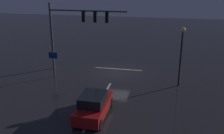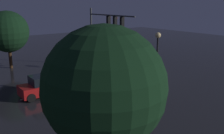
{
  "view_description": "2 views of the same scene",
  "coord_description": "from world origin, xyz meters",
  "px_view_note": "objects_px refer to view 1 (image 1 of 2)",
  "views": [
    {
      "loc": [
        -4.65,
        24.56,
        9.15
      ],
      "look_at": [
        -0.08,
        2.6,
        1.48
      ],
      "focal_mm": 42.0,
      "sensor_mm": 36.0,
      "label": 1
    },
    {
      "loc": [
        -19.45,
        16.73,
        7.43
      ],
      "look_at": [
        -0.73,
        2.58,
        1.54
      ],
      "focal_mm": 41.18,
      "sensor_mm": 36.0,
      "label": 2
    }
  ],
  "objects_px": {
    "car_approaching": "(94,106)",
    "route_sign": "(53,59)",
    "traffic_signal_assembly": "(77,24)",
    "street_lamp_left_kerb": "(182,46)"
  },
  "relations": [
    {
      "from": "traffic_signal_assembly",
      "to": "car_approaching",
      "type": "distance_m",
      "value": 10.6
    },
    {
      "from": "car_approaching",
      "to": "street_lamp_left_kerb",
      "type": "bearing_deg",
      "value": -131.38
    },
    {
      "from": "traffic_signal_assembly",
      "to": "car_approaching",
      "type": "relative_size",
      "value": 1.79
    },
    {
      "from": "car_approaching",
      "to": "route_sign",
      "type": "height_order",
      "value": "route_sign"
    },
    {
      "from": "street_lamp_left_kerb",
      "to": "traffic_signal_assembly",
      "type": "bearing_deg",
      "value": -12.31
    },
    {
      "from": "car_approaching",
      "to": "street_lamp_left_kerb",
      "type": "relative_size",
      "value": 0.84
    },
    {
      "from": "traffic_signal_assembly",
      "to": "street_lamp_left_kerb",
      "type": "bearing_deg",
      "value": 167.69
    },
    {
      "from": "traffic_signal_assembly",
      "to": "street_lamp_left_kerb",
      "type": "distance_m",
      "value": 10.28
    },
    {
      "from": "car_approaching",
      "to": "traffic_signal_assembly",
      "type": "bearing_deg",
      "value": -65.62
    },
    {
      "from": "car_approaching",
      "to": "route_sign",
      "type": "distance_m",
      "value": 8.81
    }
  ]
}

